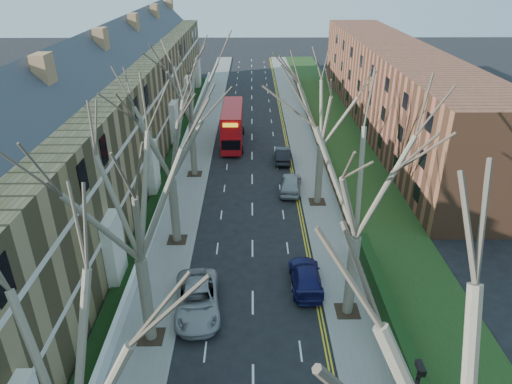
{
  "coord_description": "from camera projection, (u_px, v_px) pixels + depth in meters",
  "views": [
    {
      "loc": [
        -0.01,
        -13.2,
        18.95
      ],
      "look_at": [
        0.3,
        18.63,
        2.83
      ],
      "focal_mm": 32.0,
      "sensor_mm": 36.0,
      "label": 1
    }
  ],
  "objects": [
    {
      "name": "tree_right_far",
      "position": [
        324.0,
        100.0,
        35.84
      ],
      "size": [
        10.15,
        10.15,
        14.22
      ],
      "color": "brown",
      "rests_on": "ground"
    },
    {
      "name": "grass_verge_right",
      "position": [
        339.0,
        135.0,
        55.15
      ],
      "size": [
        6.0,
        102.0,
        0.06
      ],
      "color": "#1B3814",
      "rests_on": "ground"
    },
    {
      "name": "tree_left_mid",
      "position": [
        131.0,
        186.0,
        21.33
      ],
      "size": [
        10.5,
        10.5,
        14.71
      ],
      "color": "brown",
      "rests_on": "ground"
    },
    {
      "name": "front_wall_left",
      "position": [
        179.0,
        158.0,
        47.65
      ],
      "size": [
        0.3,
        78.0,
        1.0
      ],
      "color": "white",
      "rests_on": "ground"
    },
    {
      "name": "tree_left_near",
      "position": [
        49.0,
        365.0,
        12.69
      ],
      "size": [
        9.8,
        9.8,
        13.73
      ],
      "color": "brown",
      "rests_on": "ground"
    },
    {
      "name": "car_right_near",
      "position": [
        306.0,
        276.0,
        29.57
      ],
      "size": [
        1.96,
        4.81,
        1.4
      ],
      "primitive_type": "imported",
      "rotation": [
        0.0,
        0.0,
        3.14
      ],
      "color": "#171750",
      "rests_on": "ground"
    },
    {
      "name": "terrace_left",
      "position": [
        115.0,
        112.0,
        45.38
      ],
      "size": [
        9.7,
        78.0,
        13.6
      ],
      "color": "olive",
      "rests_on": "ground"
    },
    {
      "name": "double_decker_bus",
      "position": [
        232.0,
        126.0,
        52.38
      ],
      "size": [
        2.56,
        9.92,
        4.19
      ],
      "rotation": [
        0.0,
        0.0,
        3.14
      ],
      "color": "red",
      "rests_on": "ground"
    },
    {
      "name": "car_left_far",
      "position": [
        197.0,
        300.0,
        27.4
      ],
      "size": [
        3.2,
        5.93,
        1.58
      ],
      "primitive_type": "imported",
      "rotation": [
        0.0,
        0.0,
        0.1
      ],
      "color": "gray",
      "rests_on": "ground"
    },
    {
      "name": "car_right_far",
      "position": [
        283.0,
        155.0,
        48.1
      ],
      "size": [
        1.7,
        4.49,
        1.46
      ],
      "primitive_type": "imported",
      "rotation": [
        0.0,
        0.0,
        3.11
      ],
      "color": "black",
      "rests_on": "ground"
    },
    {
      "name": "wall_hedge_right",
      "position": [
        415.0,
        381.0,
        21.68
      ],
      "size": [
        0.7,
        24.0,
        1.8
      ],
      "color": "brown",
      "rests_on": "ground"
    },
    {
      "name": "pavement_left",
      "position": [
        202.0,
        137.0,
        55.05
      ],
      "size": [
        3.0,
        102.0,
        0.12
      ],
      "primitive_type": "cube",
      "color": "slate",
      "rests_on": "ground"
    },
    {
      "name": "flats_right",
      "position": [
        392.0,
        87.0,
        56.6
      ],
      "size": [
        13.97,
        54.0,
        10.0
      ],
      "color": "brown",
      "rests_on": "ground"
    },
    {
      "name": "tree_left_far",
      "position": [
        167.0,
        125.0,
        30.39
      ],
      "size": [
        10.15,
        10.15,
        14.22
      ],
      "color": "brown",
      "rests_on": "ground"
    },
    {
      "name": "tree_left_dist",
      "position": [
        188.0,
        79.0,
        40.95
      ],
      "size": [
        10.5,
        10.5,
        14.71
      ],
      "color": "brown",
      "rests_on": "ground"
    },
    {
      "name": "pavement_right",
      "position": [
        301.0,
        136.0,
        55.16
      ],
      "size": [
        3.0,
        102.0,
        0.12
      ],
      "primitive_type": "cube",
      "color": "slate",
      "rests_on": "ground"
    },
    {
      "name": "car_right_mid",
      "position": [
        291.0,
        183.0,
        41.76
      ],
      "size": [
        2.48,
        4.87,
        1.59
      ],
      "primitive_type": "imported",
      "rotation": [
        0.0,
        0.0,
        3.01
      ],
      "color": "#979A9F",
      "rests_on": "ground"
    },
    {
      "name": "tree_right_mid",
      "position": [
        364.0,
        168.0,
        23.21
      ],
      "size": [
        10.5,
        10.5,
        14.71
      ],
      "color": "brown",
      "rests_on": "ground"
    }
  ]
}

